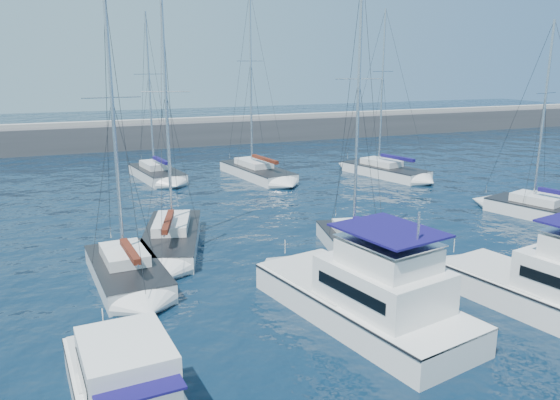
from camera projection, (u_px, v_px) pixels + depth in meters
name	position (u px, v px, depth m)	size (l,w,h in m)	color
ground	(409.00, 300.00, 24.74)	(220.00, 220.00, 0.00)	black
breakwater	(177.00, 137.00, 71.26)	(160.00, 6.00, 4.45)	#424244
motor_yacht_port_outer	(125.00, 389.00, 16.32)	(3.39, 6.90, 3.20)	silver
motor_yacht_port_inner	(368.00, 297.00, 22.29)	(6.00, 10.88, 4.69)	silver
sailboat_mid_a	(127.00, 271.00, 26.73)	(3.61, 7.54, 14.18)	silver
sailboat_mid_b	(172.00, 238.00, 31.81)	(5.43, 9.58, 14.15)	silver
sailboat_mid_c	(357.00, 245.00, 30.53)	(4.44, 8.00, 15.40)	silver
sailboat_mid_e	(542.00, 210.00, 37.80)	(5.05, 7.86, 13.52)	silver
sailboat_back_a	(157.00, 173.00, 50.29)	(4.20, 8.36, 15.15)	silver
sailboat_back_b	(257.00, 171.00, 51.15)	(4.59, 10.18, 17.05)	silver
sailboat_back_c	(385.00, 171.00, 51.62)	(5.16, 9.17, 15.50)	silver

